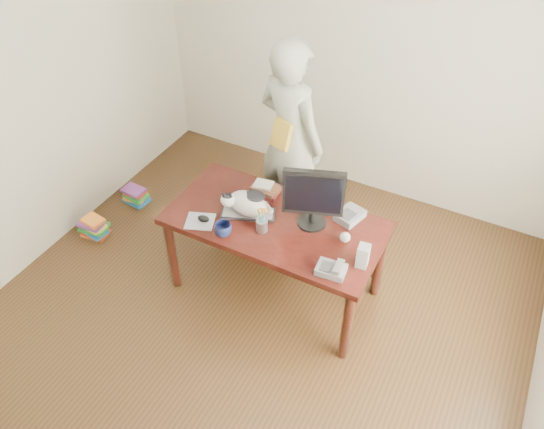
{
  "coord_description": "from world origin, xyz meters",
  "views": [
    {
      "loc": [
        1.32,
        -1.95,
        3.37
      ],
      "look_at": [
        0.0,
        0.55,
        0.85
      ],
      "focal_mm": 35.0,
      "sensor_mm": 36.0,
      "label": 1
    }
  ],
  "objects_px": {
    "monitor": "(313,196)",
    "pen_cup": "(262,224)",
    "cat": "(246,203)",
    "person": "(290,140)",
    "coffee_mug": "(223,229)",
    "book_stack": "(265,189)",
    "desk": "(280,229)",
    "book_pile_a": "(94,227)",
    "book_pile_b": "(135,195)",
    "calculator": "(350,215)",
    "keyboard": "(248,213)",
    "mouse": "(204,218)",
    "baseball": "(345,237)",
    "speaker": "(363,256)",
    "phone": "(332,269)"
  },
  "relations": [
    {
      "from": "keyboard",
      "to": "book_pile_a",
      "type": "bearing_deg",
      "value": 163.66
    },
    {
      "from": "desk",
      "to": "coffee_mug",
      "type": "bearing_deg",
      "value": -124.12
    },
    {
      "from": "person",
      "to": "book_pile_b",
      "type": "bearing_deg",
      "value": 34.55
    },
    {
      "from": "calculator",
      "to": "book_pile_b",
      "type": "relative_size",
      "value": 0.94
    },
    {
      "from": "calculator",
      "to": "keyboard",
      "type": "bearing_deg",
      "value": -139.6
    },
    {
      "from": "desk",
      "to": "book_pile_a",
      "type": "relative_size",
      "value": 5.92
    },
    {
      "from": "mouse",
      "to": "coffee_mug",
      "type": "height_order",
      "value": "coffee_mug"
    },
    {
      "from": "book_pile_b",
      "to": "monitor",
      "type": "bearing_deg",
      "value": -7.69
    },
    {
      "from": "coffee_mug",
      "to": "pen_cup",
      "type": "bearing_deg",
      "value": 37.05
    },
    {
      "from": "baseball",
      "to": "book_pile_a",
      "type": "xyz_separation_m",
      "value": [
        -2.28,
        -0.24,
        -0.7
      ]
    },
    {
      "from": "mouse",
      "to": "book_pile_b",
      "type": "xyz_separation_m",
      "value": [
        -1.26,
        0.6,
        -0.7
      ]
    },
    {
      "from": "desk",
      "to": "baseball",
      "type": "bearing_deg",
      "value": -4.23
    },
    {
      "from": "desk",
      "to": "speaker",
      "type": "relative_size",
      "value": 9.37
    },
    {
      "from": "coffee_mug",
      "to": "speaker",
      "type": "bearing_deg",
      "value": 10.63
    },
    {
      "from": "speaker",
      "to": "baseball",
      "type": "relative_size",
      "value": 2.28
    },
    {
      "from": "phone",
      "to": "speaker",
      "type": "height_order",
      "value": "speaker"
    },
    {
      "from": "pen_cup",
      "to": "book_stack",
      "type": "height_order",
      "value": "pen_cup"
    },
    {
      "from": "coffee_mug",
      "to": "book_pile_b",
      "type": "xyz_separation_m",
      "value": [
        -1.46,
        0.65,
        -0.73
      ]
    },
    {
      "from": "desk",
      "to": "phone",
      "type": "height_order",
      "value": "phone"
    },
    {
      "from": "keyboard",
      "to": "phone",
      "type": "xyz_separation_m",
      "value": [
        0.77,
        -0.24,
        0.02
      ]
    },
    {
      "from": "pen_cup",
      "to": "mouse",
      "type": "bearing_deg",
      "value": -165.6
    },
    {
      "from": "keyboard",
      "to": "person",
      "type": "relative_size",
      "value": 0.24
    },
    {
      "from": "mouse",
      "to": "coffee_mug",
      "type": "distance_m",
      "value": 0.22
    },
    {
      "from": "mouse",
      "to": "speaker",
      "type": "distance_m",
      "value": 1.19
    },
    {
      "from": "cat",
      "to": "person",
      "type": "xyz_separation_m",
      "value": [
        -0.05,
        0.84,
        0.03
      ]
    },
    {
      "from": "cat",
      "to": "pen_cup",
      "type": "height_order",
      "value": "cat"
    },
    {
      "from": "monitor",
      "to": "person",
      "type": "height_order",
      "value": "person"
    },
    {
      "from": "pen_cup",
      "to": "baseball",
      "type": "relative_size",
      "value": 2.86
    },
    {
      "from": "mouse",
      "to": "baseball",
      "type": "distance_m",
      "value": 1.04
    },
    {
      "from": "speaker",
      "to": "keyboard",
      "type": "bearing_deg",
      "value": 168.6
    },
    {
      "from": "monitor",
      "to": "book_stack",
      "type": "distance_m",
      "value": 0.56
    },
    {
      "from": "calculator",
      "to": "book_pile_b",
      "type": "bearing_deg",
      "value": -166.05
    },
    {
      "from": "pen_cup",
      "to": "calculator",
      "type": "xyz_separation_m",
      "value": [
        0.51,
        0.41,
        -0.03
      ]
    },
    {
      "from": "phone",
      "to": "book_pile_b",
      "type": "xyz_separation_m",
      "value": [
        -2.29,
        0.63,
        -0.71
      ]
    },
    {
      "from": "keyboard",
      "to": "phone",
      "type": "relative_size",
      "value": 2.06
    },
    {
      "from": "phone",
      "to": "speaker",
      "type": "relative_size",
      "value": 1.21
    },
    {
      "from": "monitor",
      "to": "pen_cup",
      "type": "distance_m",
      "value": 0.42
    },
    {
      "from": "cat",
      "to": "book_stack",
      "type": "distance_m",
      "value": 0.3
    },
    {
      "from": "mouse",
      "to": "pen_cup",
      "type": "bearing_deg",
      "value": -6.96
    },
    {
      "from": "cat",
      "to": "person",
      "type": "relative_size",
      "value": 0.21
    },
    {
      "from": "desk",
      "to": "book_pile_a",
      "type": "xyz_separation_m",
      "value": [
        -1.75,
        -0.28,
        -0.51
      ]
    },
    {
      "from": "desk",
      "to": "calculator",
      "type": "height_order",
      "value": "calculator"
    },
    {
      "from": "book_stack",
      "to": "person",
      "type": "xyz_separation_m",
      "value": [
        -0.05,
        0.55,
        0.11
      ]
    },
    {
      "from": "cat",
      "to": "phone",
      "type": "xyz_separation_m",
      "value": [
        0.79,
        -0.24,
        -0.09
      ]
    },
    {
      "from": "monitor",
      "to": "keyboard",
      "type": "bearing_deg",
      "value": 174.27
    },
    {
      "from": "person",
      "to": "baseball",
      "type": "bearing_deg",
      "value": 153.81
    },
    {
      "from": "monitor",
      "to": "pen_cup",
      "type": "bearing_deg",
      "value": -163.08
    },
    {
      "from": "monitor",
      "to": "pen_cup",
      "type": "height_order",
      "value": "monitor"
    },
    {
      "from": "book_pile_a",
      "to": "book_pile_b",
      "type": "distance_m",
      "value": 0.55
    },
    {
      "from": "pen_cup",
      "to": "person",
      "type": "bearing_deg",
      "value": 104.27
    }
  ]
}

